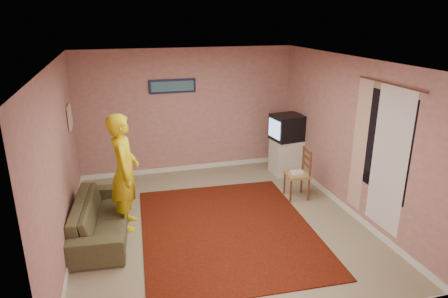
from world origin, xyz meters
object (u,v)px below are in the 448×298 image
object	(u,v)px
chair_a	(287,144)
chair_b	(297,169)
crt_tv	(287,127)
sofa	(102,217)
tv_cabinet	(286,156)
person	(125,172)

from	to	relation	value
chair_a	chair_b	xyz separation A→B (m)	(-0.36, -1.24, -0.06)
crt_tv	sofa	bearing A→B (deg)	-164.48
tv_cabinet	crt_tv	size ratio (longest dim) A/B	1.10
chair_a	person	bearing A→B (deg)	-176.27
chair_a	crt_tv	bearing A→B (deg)	-145.76
sofa	person	size ratio (longest dim) A/B	1.07
chair_b	tv_cabinet	bearing A→B (deg)	170.77
crt_tv	chair_b	xyz separation A→B (m)	(-0.30, -1.17, -0.44)
chair_a	sofa	bearing A→B (deg)	-176.59
chair_a	chair_b	distance (m)	1.30
crt_tv	tv_cabinet	bearing A→B (deg)	0.00
person	crt_tv	bearing A→B (deg)	-62.60
tv_cabinet	person	size ratio (longest dim) A/B	0.40
chair_b	chair_a	bearing A→B (deg)	169.50
crt_tv	person	world-z (taller)	person
crt_tv	chair_a	size ratio (longest dim) A/B	1.16
tv_cabinet	crt_tv	world-z (taller)	crt_tv
crt_tv	chair_b	distance (m)	1.28
tv_cabinet	chair_b	bearing A→B (deg)	-104.71
crt_tv	person	xyz separation A→B (m)	(-3.34, -1.40, -0.08)
chair_a	sofa	size ratio (longest dim) A/B	0.29
crt_tv	chair_a	distance (m)	0.40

